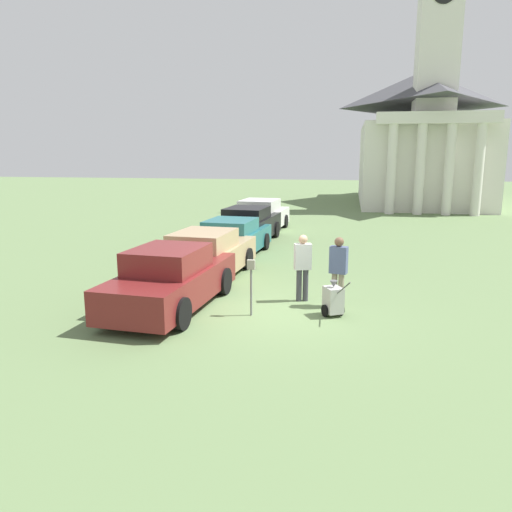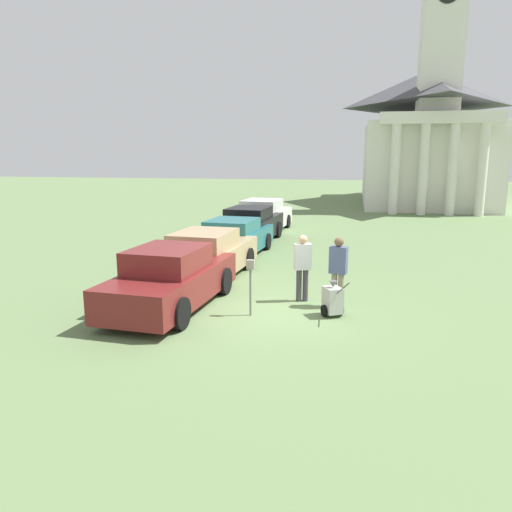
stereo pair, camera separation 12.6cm
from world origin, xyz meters
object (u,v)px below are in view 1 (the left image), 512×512
Objects in this scene: parked_car_tan at (205,256)px; equipment_cart at (333,300)px; parking_meter at (251,277)px; person_supervisor at (338,267)px; church at (421,131)px; parked_car_white at (260,217)px; parked_car_maroon at (171,280)px; parked_car_black at (248,226)px; parked_car_teal at (232,239)px; person_worker at (303,264)px.

parked_car_tan reaches higher than equipment_cart.
parking_meter is 1.33× the size of equipment_cart.
person_supervisor is 0.08× the size of church.
church is at bearing 64.42° from parked_car_white.
person_supervisor is at bearing 16.82° from parked_car_maroon.
church is (9.16, 18.74, 4.62)m from parked_car_black.
parked_car_teal is (0.00, 6.42, -0.07)m from parked_car_maroon.
parked_car_maroon is 0.98× the size of parked_car_teal.
parked_car_black is 2.87× the size of person_worker.
parked_car_tan is at bearing 94.63° from parked_car_maroon.
parked_car_maroon is 2.05m from parking_meter.
person_supervisor is at bearing 55.29° from equipment_cart.
parked_car_teal is 2.91m from parked_car_black.
parked_car_black is 2.84× the size of person_supervisor.
parked_car_tan is 3.47m from parked_car_teal.
equipment_cart is 0.05× the size of church.
parked_car_white is (-0.00, 5.91, 0.07)m from parked_car_teal.
parked_car_maroon is at bearing -85.37° from parked_car_white.
parked_car_white is (-0.00, 3.00, -0.00)m from parked_car_black.
church is at bearing 75.84° from parking_meter.
church reaches higher than parked_car_maroon.
parked_car_black is (0.00, 9.33, 0.00)m from parked_car_maroon.
equipment_cart is at bearing 109.61° from person_worker.
parked_car_tan is at bearing -85.37° from parked_car_black.
parked_car_tan reaches higher than parked_car_teal.
person_supervisor reaches higher than parked_car_maroon.
parked_car_white reaches higher than parked_car_tan.
parked_car_maroon is 3.57× the size of parking_meter.
parked_car_tan is 3.77m from parking_meter.
person_worker is at bearing 25.26° from parked_car_maroon.
parked_car_teal is 6.95m from parking_meter.
parked_car_white is 11.59m from person_worker.
parked_car_teal reaches higher than parking_meter.
parked_car_black reaches higher than equipment_cart.
parked_car_tan is 1.02× the size of parked_car_black.
person_worker is 0.95m from person_supervisor.
parked_car_tan is 9.38m from parked_car_white.
church is at bearing 74.59° from parked_car_tan.
person_supervisor reaches higher than parked_car_black.
parked_car_maroon is at bearing -85.37° from parked_car_black.
person_worker reaches higher than parked_car_tan.
person_worker is at bearing -64.69° from parked_car_black.
parked_car_black is at bearing -85.35° from parked_car_white.
parked_car_tan is at bearing 122.55° from parking_meter.
parked_car_black is at bearing -87.32° from person_worker.
parking_meter is at bearing -1.64° from parked_car_maroon.
parked_car_tan is at bearing -85.37° from parked_car_teal.
person_worker reaches higher than parking_meter.
parked_car_white is 12.15m from person_supervisor.
church reaches higher than parked_car_teal.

